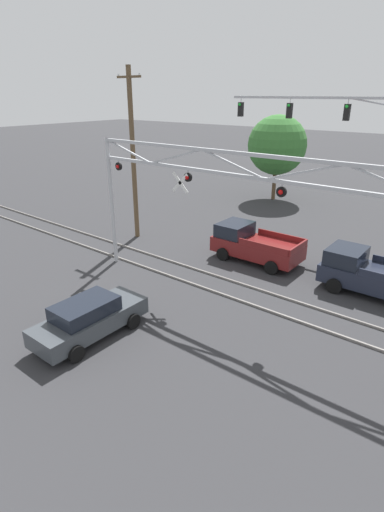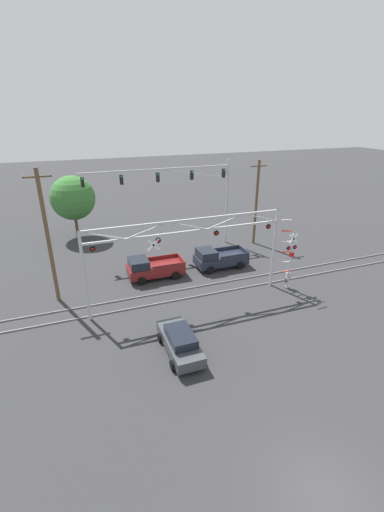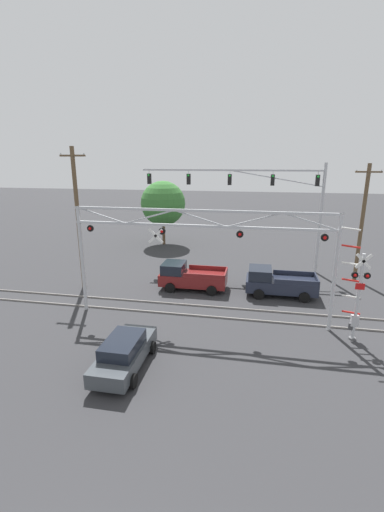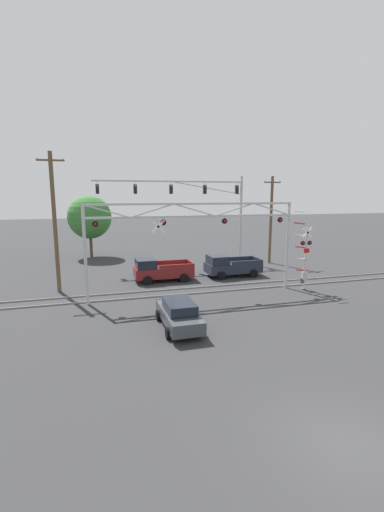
{
  "view_description": "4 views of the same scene",
  "coord_description": "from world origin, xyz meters",
  "px_view_note": "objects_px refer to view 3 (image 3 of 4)",
  "views": [
    {
      "loc": [
        8.35,
        2.14,
        8.4
      ],
      "look_at": [
        -1.69,
        14.81,
        1.77
      ],
      "focal_mm": 28.0,
      "sensor_mm": 36.0,
      "label": 1
    },
    {
      "loc": [
        -7.47,
        -5.89,
        13.24
      ],
      "look_at": [
        1.35,
        17.97,
        2.3
      ],
      "focal_mm": 24.0,
      "sensor_mm": 36.0,
      "label": 2
    },
    {
      "loc": [
        2.99,
        -2.85,
        8.92
      ],
      "look_at": [
        -0.33,
        14.48,
        3.96
      ],
      "focal_mm": 24.0,
      "sensor_mm": 36.0,
      "label": 3
    },
    {
      "loc": [
        -6.5,
        -6.92,
        6.91
      ],
      "look_at": [
        -0.42,
        14.32,
        2.94
      ],
      "focal_mm": 24.0,
      "sensor_mm": 36.0,
      "label": 4
    }
  ],
  "objects_px": {
    "crossing_gantry": "(200,240)",
    "background_tree_beyond_span": "(163,203)",
    "traffic_signal_span": "(269,194)",
    "utility_pole_right": "(362,222)",
    "utility_pole_left": "(78,218)",
    "pickup_truck_lead": "(190,277)",
    "crossing_signal_mast": "(356,298)",
    "sedan_waiting": "(124,352)",
    "pickup_truck_following": "(277,282)"
  },
  "relations": [
    {
      "from": "crossing_gantry",
      "to": "crossing_signal_mast",
      "type": "xyz_separation_m",
      "value": [
        8.08,
        -0.85,
        -2.47
      ]
    },
    {
      "from": "traffic_signal_span",
      "to": "pickup_truck_lead",
      "type": "xyz_separation_m",
      "value": [
        -5.37,
        -5.52,
        -5.44
      ]
    },
    {
      "from": "crossing_signal_mast",
      "to": "utility_pole_left",
      "type": "height_order",
      "value": "utility_pole_left"
    },
    {
      "from": "crossing_signal_mast",
      "to": "pickup_truck_lead",
      "type": "bearing_deg",
      "value": 149.79
    },
    {
      "from": "pickup_truck_lead",
      "to": "pickup_truck_following",
      "type": "distance_m",
      "value": 6.08
    },
    {
      "from": "crossing_signal_mast",
      "to": "pickup_truck_following",
      "type": "height_order",
      "value": "crossing_signal_mast"
    },
    {
      "from": "traffic_signal_span",
      "to": "pickup_truck_lead",
      "type": "distance_m",
      "value": 9.42
    },
    {
      "from": "crossing_gantry",
      "to": "utility_pole_right",
      "type": "distance_m",
      "value": 13.92
    },
    {
      "from": "utility_pole_left",
      "to": "utility_pole_right",
      "type": "bearing_deg",
      "value": 15.28
    },
    {
      "from": "pickup_truck_lead",
      "to": "pickup_truck_following",
      "type": "height_order",
      "value": "same"
    },
    {
      "from": "crossing_signal_mast",
      "to": "utility_pole_right",
      "type": "bearing_deg",
      "value": 75.27
    },
    {
      "from": "crossing_gantry",
      "to": "background_tree_beyond_span",
      "type": "bearing_deg",
      "value": 111.63
    },
    {
      "from": "traffic_signal_span",
      "to": "utility_pole_right",
      "type": "height_order",
      "value": "traffic_signal_span"
    },
    {
      "from": "crossing_signal_mast",
      "to": "background_tree_beyond_span",
      "type": "relative_size",
      "value": 0.86
    },
    {
      "from": "pickup_truck_following",
      "to": "crossing_signal_mast",
      "type": "bearing_deg",
      "value": -57.61
    },
    {
      "from": "traffic_signal_span",
      "to": "utility_pole_right",
      "type": "bearing_deg",
      "value": -10.87
    },
    {
      "from": "utility_pole_left",
      "to": "background_tree_beyond_span",
      "type": "xyz_separation_m",
      "value": [
        2.19,
        13.92,
        -0.6
      ]
    },
    {
      "from": "pickup_truck_lead",
      "to": "utility_pole_left",
      "type": "bearing_deg",
      "value": -171.16
    },
    {
      "from": "crossing_gantry",
      "to": "crossing_signal_mast",
      "type": "height_order",
      "value": "crossing_gantry"
    },
    {
      "from": "traffic_signal_span",
      "to": "background_tree_beyond_span",
      "type": "bearing_deg",
      "value": 146.25
    },
    {
      "from": "pickup_truck_following",
      "to": "sedan_waiting",
      "type": "distance_m",
      "value": 12.28
    },
    {
      "from": "background_tree_beyond_span",
      "to": "sedan_waiting",
      "type": "bearing_deg",
      "value": -78.89
    },
    {
      "from": "crossing_gantry",
      "to": "utility_pole_left",
      "type": "relative_size",
      "value": 1.47
    },
    {
      "from": "sedan_waiting",
      "to": "background_tree_beyond_span",
      "type": "bearing_deg",
      "value": 101.11
    },
    {
      "from": "pickup_truck_following",
      "to": "background_tree_beyond_span",
      "type": "relative_size",
      "value": 0.68
    },
    {
      "from": "pickup_truck_following",
      "to": "sedan_waiting",
      "type": "height_order",
      "value": "pickup_truck_following"
    },
    {
      "from": "crossing_gantry",
      "to": "utility_pole_right",
      "type": "relative_size",
      "value": 1.66
    },
    {
      "from": "utility_pole_right",
      "to": "utility_pole_left",
      "type": "bearing_deg",
      "value": -164.72
    },
    {
      "from": "crossing_gantry",
      "to": "utility_pole_left",
      "type": "height_order",
      "value": "utility_pole_left"
    },
    {
      "from": "utility_pole_left",
      "to": "crossing_signal_mast",
      "type": "bearing_deg",
      "value": -14.31
    },
    {
      "from": "crossing_gantry",
      "to": "traffic_signal_span",
      "type": "relative_size",
      "value": 0.99
    },
    {
      "from": "pickup_truck_following",
      "to": "utility_pole_right",
      "type": "height_order",
      "value": "utility_pole_right"
    },
    {
      "from": "crossing_signal_mast",
      "to": "pickup_truck_following",
      "type": "relative_size",
      "value": 1.25
    },
    {
      "from": "traffic_signal_span",
      "to": "sedan_waiting",
      "type": "bearing_deg",
      "value": -111.96
    },
    {
      "from": "pickup_truck_lead",
      "to": "utility_pole_left",
      "type": "xyz_separation_m",
      "value": [
        -7.63,
        -1.19,
        4.16
      ]
    },
    {
      "from": "traffic_signal_span",
      "to": "background_tree_beyond_span",
      "type": "relative_size",
      "value": 2.14
    },
    {
      "from": "sedan_waiting",
      "to": "pickup_truck_following",
      "type": "bearing_deg",
      "value": 55.13
    },
    {
      "from": "traffic_signal_span",
      "to": "utility_pole_left",
      "type": "height_order",
      "value": "utility_pole_left"
    },
    {
      "from": "sedan_waiting",
      "to": "utility_pole_left",
      "type": "height_order",
      "value": "utility_pole_left"
    },
    {
      "from": "crossing_gantry",
      "to": "crossing_signal_mast",
      "type": "distance_m",
      "value": 8.49
    },
    {
      "from": "pickup_truck_lead",
      "to": "traffic_signal_span",
      "type": "bearing_deg",
      "value": 45.8
    },
    {
      "from": "crossing_gantry",
      "to": "utility_pole_right",
      "type": "bearing_deg",
      "value": 40.01
    },
    {
      "from": "crossing_gantry",
      "to": "traffic_signal_span",
      "type": "xyz_separation_m",
      "value": [
        3.87,
        10.25,
        1.59
      ]
    },
    {
      "from": "pickup_truck_lead",
      "to": "crossing_signal_mast",
      "type": "bearing_deg",
      "value": -30.21
    },
    {
      "from": "crossing_signal_mast",
      "to": "background_tree_beyond_span",
      "type": "bearing_deg",
      "value": 129.34
    },
    {
      "from": "crossing_gantry",
      "to": "background_tree_beyond_span",
      "type": "height_order",
      "value": "background_tree_beyond_span"
    },
    {
      "from": "utility_pole_left",
      "to": "crossing_gantry",
      "type": "bearing_deg",
      "value": -21.22
    },
    {
      "from": "traffic_signal_span",
      "to": "sedan_waiting",
      "type": "distance_m",
      "value": 17.77
    },
    {
      "from": "utility_pole_right",
      "to": "background_tree_beyond_span",
      "type": "height_order",
      "value": "utility_pole_right"
    },
    {
      "from": "traffic_signal_span",
      "to": "background_tree_beyond_span",
      "type": "xyz_separation_m",
      "value": [
        -10.8,
        7.22,
        -1.87
      ]
    }
  ]
}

